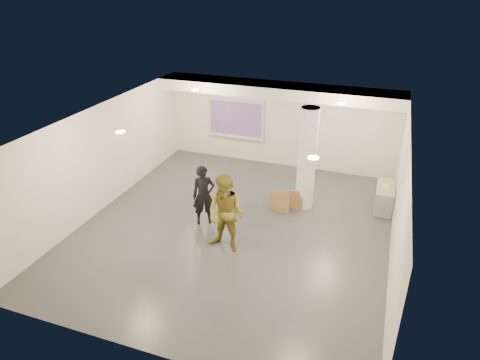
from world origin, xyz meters
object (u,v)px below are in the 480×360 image
at_px(column, 307,159).
at_px(man, 226,214).
at_px(woman, 204,195).
at_px(projection_screen, 236,119).
at_px(credenza, 384,197).

relative_size(column, man, 1.51).
distance_m(woman, man, 1.40).
xyz_separation_m(column, woman, (-2.39, -1.82, -0.66)).
xyz_separation_m(woman, man, (1.01, -0.94, 0.16)).
height_order(projection_screen, woman, projection_screen).
bearing_deg(column, credenza, 16.34).
bearing_deg(projection_screen, column, -40.56).
height_order(column, credenza, column).
xyz_separation_m(column, man, (-1.37, -2.77, -0.51)).
xyz_separation_m(column, credenza, (2.22, 0.65, -1.15)).
height_order(projection_screen, credenza, projection_screen).
distance_m(projection_screen, man, 5.72).
distance_m(column, man, 3.13).
relative_size(column, projection_screen, 1.43).
bearing_deg(column, man, -116.34).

